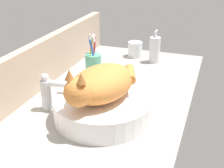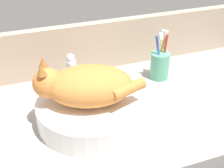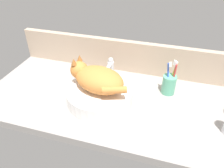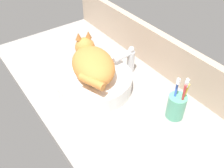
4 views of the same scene
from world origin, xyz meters
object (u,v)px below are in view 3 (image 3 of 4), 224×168
Objects in this scene: faucet at (110,69)px; sink_basin at (100,95)px; cat at (97,78)px; toothbrush_cup at (169,84)px.

sink_basin is at bearing -88.11° from faucet.
cat reaches higher than toothbrush_cup.
faucet is (-0.65, 19.75, 3.65)cm from sink_basin.
faucet is 0.73× the size of toothbrush_cup.
cat is (-1.34, 0.28, 9.42)cm from sink_basin.
cat is at bearing -153.75° from toothbrush_cup.
sink_basin is 9.52cm from cat.
sink_basin is 20.09cm from faucet.
toothbrush_cup is (32.12, 16.78, 1.87)cm from sink_basin.
cat reaches higher than faucet.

